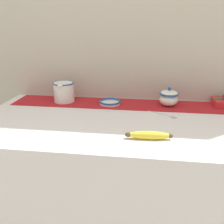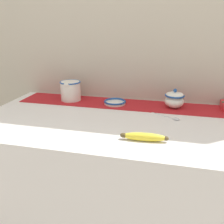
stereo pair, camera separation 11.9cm
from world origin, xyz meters
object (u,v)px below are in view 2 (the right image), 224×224
(sugar_bowl, at_px, (174,99))
(banana, at_px, (144,137))
(small_dish, at_px, (115,102))
(spoon, at_px, (173,118))
(cream_pitcher, at_px, (71,90))

(sugar_bowl, distance_m, banana, 0.47)
(small_dish, distance_m, spoon, 0.37)
(sugar_bowl, height_order, banana, sugar_bowl)
(spoon, bearing_deg, cream_pitcher, -163.62)
(cream_pitcher, bearing_deg, spoon, -15.90)
(sugar_bowl, bearing_deg, spoon, -89.94)
(sugar_bowl, height_order, spoon, sugar_bowl)
(cream_pitcher, relative_size, spoon, 0.94)
(banana, bearing_deg, spoon, 67.75)
(cream_pitcher, xyz_separation_m, sugar_bowl, (0.62, -0.00, -0.01))
(cream_pitcher, relative_size, banana, 0.74)
(sugar_bowl, relative_size, banana, 0.55)
(cream_pitcher, height_order, banana, cream_pitcher)
(small_dish, bearing_deg, cream_pitcher, 177.21)
(small_dish, distance_m, banana, 0.49)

